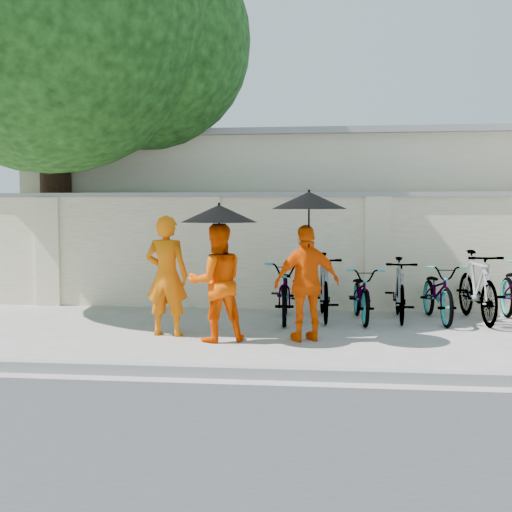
# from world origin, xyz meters

# --- Properties ---
(ground) EXTENTS (80.00, 80.00, 0.00)m
(ground) POSITION_xyz_m (0.00, 0.00, 0.00)
(ground) COLOR #AAA49C
(kerb) EXTENTS (40.00, 0.16, 0.12)m
(kerb) POSITION_xyz_m (0.00, -1.70, 0.06)
(kerb) COLOR gray
(kerb) RESTS_ON ground
(compound_wall) EXTENTS (20.00, 0.30, 2.00)m
(compound_wall) POSITION_xyz_m (1.00, 3.20, 1.00)
(compound_wall) COLOR #F4E8C6
(compound_wall) RESTS_ON ground
(building_behind) EXTENTS (14.00, 6.00, 3.20)m
(building_behind) POSITION_xyz_m (2.00, 7.00, 1.60)
(building_behind) COLOR beige
(building_behind) RESTS_ON ground
(shade_tree) EXTENTS (6.70, 6.20, 8.20)m
(shade_tree) POSITION_xyz_m (-3.66, 2.97, 5.10)
(shade_tree) COLOR #3D261A
(shade_tree) RESTS_ON ground
(monk_left) EXTENTS (0.66, 0.48, 1.69)m
(monk_left) POSITION_xyz_m (-1.11, 0.46, 0.84)
(monk_left) COLOR #E26506
(monk_left) RESTS_ON ground
(monk_center) EXTENTS (0.94, 0.85, 1.58)m
(monk_center) POSITION_xyz_m (-0.35, 0.16, 0.79)
(monk_center) COLOR #FF4D00
(monk_center) RESTS_ON ground
(parasol_center) EXTENTS (1.01, 1.01, 0.93)m
(parasol_center) POSITION_xyz_m (-0.30, 0.08, 1.71)
(parasol_center) COLOR black
(parasol_center) RESTS_ON ground
(monk_right) EXTENTS (0.99, 0.71, 1.57)m
(monk_right) POSITION_xyz_m (0.86, 0.30, 0.78)
(monk_right) COLOR #F65103
(monk_right) RESTS_ON ground
(parasol_right) EXTENTS (1.00, 1.00, 1.12)m
(parasol_right) POSITION_xyz_m (0.88, 0.22, 1.89)
(parasol_right) COLOR black
(parasol_right) RESTS_ON ground
(bike_0) EXTENTS (0.74, 1.88, 0.97)m
(bike_0) POSITION_xyz_m (0.47, 1.89, 0.48)
(bike_0) COLOR gray
(bike_0) RESTS_ON ground
(bike_1) EXTENTS (0.61, 1.81, 1.07)m
(bike_1) POSITION_xyz_m (1.07, 2.05, 0.53)
(bike_1) COLOR gray
(bike_1) RESTS_ON ground
(bike_2) EXTENTS (0.70, 1.70, 0.87)m
(bike_2) POSITION_xyz_m (1.68, 1.96, 0.44)
(bike_2) COLOR gray
(bike_2) RESTS_ON ground
(bike_3) EXTENTS (0.55, 1.69, 1.01)m
(bike_3) POSITION_xyz_m (2.28, 2.06, 0.50)
(bike_3) COLOR gray
(bike_3) RESTS_ON ground
(bike_4) EXTENTS (0.75, 1.80, 0.93)m
(bike_4) POSITION_xyz_m (2.88, 2.07, 0.46)
(bike_4) COLOR gray
(bike_4) RESTS_ON ground
(bike_5) EXTENTS (0.69, 1.91, 1.12)m
(bike_5) POSITION_xyz_m (3.48, 2.11, 0.56)
(bike_5) COLOR gray
(bike_5) RESTS_ON ground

